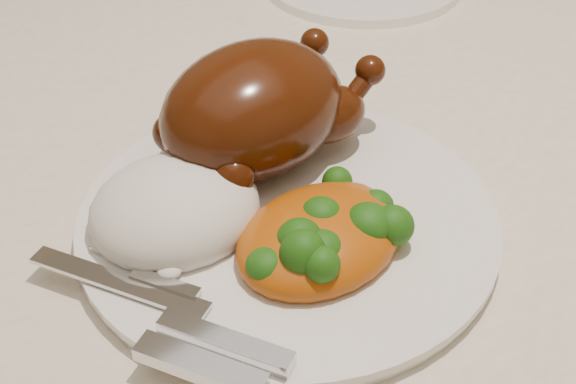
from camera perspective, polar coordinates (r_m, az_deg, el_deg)
dining_table at (r=0.72m, az=-8.38°, el=-2.15°), size 1.60×0.90×0.76m
tablecloth at (r=0.67m, az=-8.95°, el=2.59°), size 1.73×1.03×0.18m
dinner_plate at (r=0.54m, az=-0.00°, el=-2.14°), size 0.30×0.30×0.01m
roast_chicken at (r=0.57m, az=-2.15°, el=6.03°), size 0.18×0.12×0.09m
rice_mound at (r=0.53m, az=-8.03°, el=-1.31°), size 0.13×0.12×0.06m
mac_and_cheese at (r=0.51m, az=2.67°, el=-2.98°), size 0.13×0.10×0.05m
cutlery at (r=0.46m, az=-7.37°, el=-9.53°), size 0.08×0.18×0.01m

